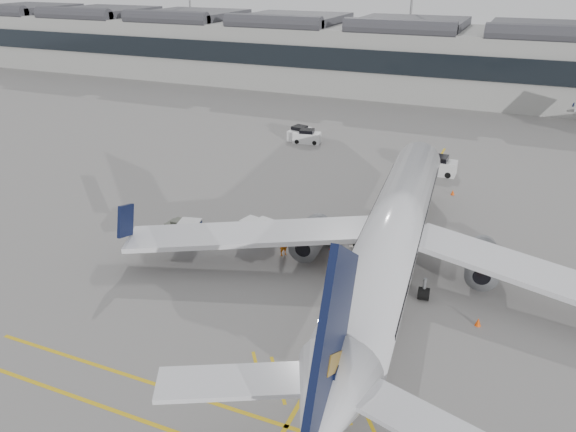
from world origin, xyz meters
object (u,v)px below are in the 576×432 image
at_px(pushback_tug, 180,227).
at_px(airliner_main, 391,237).
at_px(ramp_agent_a, 284,244).
at_px(baggage_cart_a, 331,232).
at_px(ramp_agent_b, 335,250).
at_px(belt_loader, 373,239).

bearing_deg(pushback_tug, airliner_main, 2.16).
bearing_deg(ramp_agent_a, baggage_cart_a, -5.53).
bearing_deg(ramp_agent_b, ramp_agent_a, -27.70).
bearing_deg(pushback_tug, ramp_agent_b, 5.56).
height_order(ramp_agent_a, ramp_agent_b, ramp_agent_b).
xyz_separation_m(belt_loader, pushback_tug, (-15.78, -4.33, -0.01)).
distance_m(baggage_cart_a, ramp_agent_b, 3.21).
height_order(belt_loader, pushback_tug, belt_loader).
height_order(ramp_agent_b, pushback_tug, ramp_agent_b).
height_order(ramp_agent_a, pushback_tug, ramp_agent_a).
distance_m(airliner_main, pushback_tug, 18.43).
distance_m(airliner_main, belt_loader, 6.06).
bearing_deg(pushback_tug, belt_loader, 18.93).
distance_m(belt_loader, pushback_tug, 16.36).
xyz_separation_m(airliner_main, belt_loader, (-2.42, 4.78, -2.82)).
bearing_deg(belt_loader, pushback_tug, -174.36).
height_order(belt_loader, ramp_agent_b, ramp_agent_b).
distance_m(airliner_main, baggage_cart_a, 7.37).
bearing_deg(baggage_cart_a, belt_loader, 19.75).
bearing_deg(baggage_cart_a, airliner_main, -29.35).
xyz_separation_m(belt_loader, ramp_agent_a, (-6.07, -4.42, 0.43)).
relative_size(airliner_main, ramp_agent_a, 21.82).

